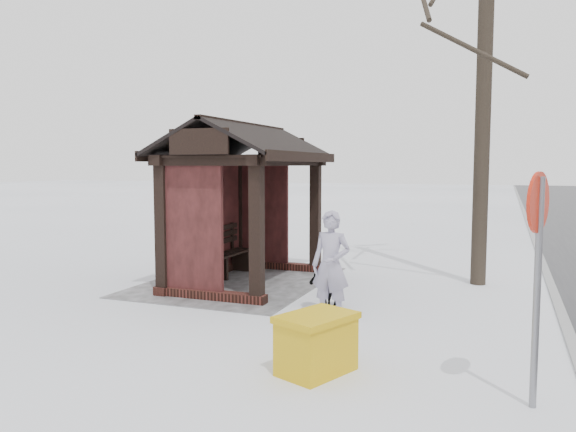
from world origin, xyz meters
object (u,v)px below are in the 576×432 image
object	(u,v)px
dog	(329,289)
road_sign	(537,238)
bus_shelter	(239,171)
grit_bin	(316,343)
pedestrian	(331,265)

from	to	relation	value
dog	road_sign	world-z (taller)	road_sign
bus_shelter	grit_bin	world-z (taller)	bus_shelter
bus_shelter	pedestrian	distance (m)	3.38
bus_shelter	grit_bin	size ratio (longest dim) A/B	3.55
grit_bin	bus_shelter	bearing A→B (deg)	-121.40
bus_shelter	pedestrian	world-z (taller)	bus_shelter
dog	grit_bin	xyz separation A→B (m)	(2.69, 0.69, 0.01)
grit_bin	road_sign	world-z (taller)	road_sign
dog	grit_bin	world-z (taller)	grit_bin
bus_shelter	road_sign	size ratio (longest dim) A/B	1.62
pedestrian	road_sign	bearing A→B (deg)	-34.53
dog	road_sign	xyz separation A→B (m)	(2.78, 2.85, 1.29)
dog	grit_bin	distance (m)	2.77
pedestrian	bus_shelter	bearing A→B (deg)	147.50
bus_shelter	pedestrian	bearing A→B (deg)	51.99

